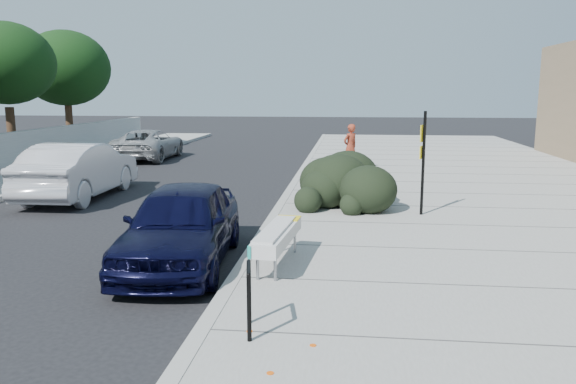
{
  "coord_description": "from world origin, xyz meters",
  "views": [
    {
      "loc": [
        1.79,
        -8.37,
        3.05
      ],
      "look_at": [
        0.52,
        2.97,
        1.0
      ],
      "focal_mm": 35.0,
      "sensor_mm": 36.0,
      "label": 1
    }
  ],
  "objects_px": {
    "bike_rack": "(249,292)",
    "wagon_silver": "(79,170)",
    "sedan_navy": "(181,225)",
    "suv_silver": "(148,144)",
    "sign_post": "(423,156)",
    "bench": "(278,236)",
    "pedestrian": "(350,147)"
  },
  "relations": [
    {
      "from": "bike_rack",
      "to": "wagon_silver",
      "type": "bearing_deg",
      "value": 116.19
    },
    {
      "from": "sedan_navy",
      "to": "suv_silver",
      "type": "bearing_deg",
      "value": 107.95
    },
    {
      "from": "sign_post",
      "to": "wagon_silver",
      "type": "bearing_deg",
      "value": -166.96
    },
    {
      "from": "suv_silver",
      "to": "sedan_navy",
      "type": "bearing_deg",
      "value": 110.28
    },
    {
      "from": "bench",
      "to": "sedan_navy",
      "type": "height_order",
      "value": "sedan_navy"
    },
    {
      "from": "bike_rack",
      "to": "suv_silver",
      "type": "bearing_deg",
      "value": 103.22
    },
    {
      "from": "bench",
      "to": "sign_post",
      "type": "bearing_deg",
      "value": 61.46
    },
    {
      "from": "bench",
      "to": "sedan_navy",
      "type": "xyz_separation_m",
      "value": [
        -1.76,
        0.32,
        0.07
      ]
    },
    {
      "from": "suv_silver",
      "to": "pedestrian",
      "type": "height_order",
      "value": "pedestrian"
    },
    {
      "from": "pedestrian",
      "to": "sedan_navy",
      "type": "bearing_deg",
      "value": 33.22
    },
    {
      "from": "bike_rack",
      "to": "wagon_silver",
      "type": "xyz_separation_m",
      "value": [
        -6.6,
        8.91,
        0.15
      ]
    },
    {
      "from": "sedan_navy",
      "to": "suv_silver",
      "type": "xyz_separation_m",
      "value": [
        -6.18,
        15.2,
        -0.05
      ]
    },
    {
      "from": "wagon_silver",
      "to": "suv_silver",
      "type": "distance_m",
      "value": 9.41
    },
    {
      "from": "wagon_silver",
      "to": "sedan_navy",
      "type": "bearing_deg",
      "value": 128.14
    },
    {
      "from": "sedan_navy",
      "to": "wagon_silver",
      "type": "distance_m",
      "value": 7.62
    },
    {
      "from": "sign_post",
      "to": "sedan_navy",
      "type": "height_order",
      "value": "sign_post"
    },
    {
      "from": "bike_rack",
      "to": "pedestrian",
      "type": "bearing_deg",
      "value": 75.07
    },
    {
      "from": "sedan_navy",
      "to": "suv_silver",
      "type": "height_order",
      "value": "sedan_navy"
    },
    {
      "from": "sedan_navy",
      "to": "pedestrian",
      "type": "relative_size",
      "value": 2.51
    },
    {
      "from": "sedan_navy",
      "to": "sign_post",
      "type": "bearing_deg",
      "value": 36.44
    },
    {
      "from": "bench",
      "to": "wagon_silver",
      "type": "bearing_deg",
      "value": 141.98
    },
    {
      "from": "wagon_silver",
      "to": "pedestrian",
      "type": "relative_size",
      "value": 2.88
    },
    {
      "from": "bike_rack",
      "to": "pedestrian",
      "type": "relative_size",
      "value": 0.49
    },
    {
      "from": "bench",
      "to": "bike_rack",
      "type": "relative_size",
      "value": 2.54
    },
    {
      "from": "bench",
      "to": "sign_post",
      "type": "relative_size",
      "value": 0.87
    },
    {
      "from": "bike_rack",
      "to": "pedestrian",
      "type": "distance_m",
      "value": 14.78
    },
    {
      "from": "pedestrian",
      "to": "suv_silver",
      "type": "bearing_deg",
      "value": -63.59
    },
    {
      "from": "bench",
      "to": "sedan_navy",
      "type": "bearing_deg",
      "value": 174.85
    },
    {
      "from": "sign_post",
      "to": "wagon_silver",
      "type": "height_order",
      "value": "sign_post"
    },
    {
      "from": "sign_post",
      "to": "pedestrian",
      "type": "xyz_separation_m",
      "value": [
        -1.7,
        7.72,
        -0.55
      ]
    },
    {
      "from": "wagon_silver",
      "to": "pedestrian",
      "type": "xyz_separation_m",
      "value": [
        7.78,
        5.82,
        0.19
      ]
    },
    {
      "from": "bench",
      "to": "sedan_navy",
      "type": "distance_m",
      "value": 1.79
    }
  ]
}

